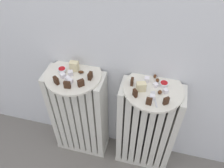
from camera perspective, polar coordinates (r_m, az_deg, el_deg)
radiator_left at (r=1.40m, az=-8.09°, el=-7.76°), size 0.33×0.15×0.64m
radiator_right at (r=1.35m, az=8.52°, el=-11.06°), size 0.33×0.15×0.64m
plate_left at (r=1.16m, az=-9.69°, el=2.18°), size 0.29×0.29×0.01m
plate_right at (r=1.09m, az=10.30°, el=-1.28°), size 0.29×0.29×0.01m
dark_cake_slice_left_0 at (r=1.12m, az=-13.80°, el=0.88°), size 0.03×0.03×0.04m
dark_cake_slice_left_1 at (r=1.08m, az=-11.16°, el=-0.22°), size 0.03×0.02×0.04m
dark_cake_slice_left_2 at (r=1.08m, az=-7.80°, el=0.25°), size 0.03×0.03×0.04m
dark_cake_slice_left_3 at (r=1.11m, az=-5.48°, el=2.04°), size 0.02×0.03×0.04m
marble_cake_slice_left_0 at (r=1.17m, az=-9.41°, el=4.43°), size 0.04×0.03×0.05m
turkish_delight_left_0 at (r=1.11m, az=-10.42°, el=0.71°), size 0.03×0.03×0.02m
turkish_delight_left_1 at (r=1.13m, az=-11.03°, el=1.34°), size 0.03×0.03×0.02m
turkish_delight_left_2 at (r=1.15m, az=-10.32°, el=2.70°), size 0.03×0.03×0.02m
turkish_delight_left_3 at (r=1.15m, az=-12.22°, el=2.13°), size 0.03×0.03×0.02m
medjool_date_left_0 at (r=1.16m, az=-7.76°, el=2.99°), size 0.03×0.02×0.01m
medjool_date_left_1 at (r=1.21m, az=-9.33°, el=5.06°), size 0.03×0.03×0.02m
jam_bowl_left at (r=1.18m, az=-12.38°, el=3.47°), size 0.04×0.04×0.02m
dark_cake_slice_right_0 at (r=1.08m, az=5.03°, el=0.59°), size 0.01×0.02×0.04m
dark_cake_slice_right_1 at (r=1.03m, az=5.80°, el=-2.27°), size 0.03×0.03×0.04m
dark_cake_slice_right_2 at (r=1.01m, az=9.23°, el=-4.28°), size 0.03×0.01×0.04m
dark_cake_slice_right_3 at (r=1.02m, az=13.37°, el=-4.15°), size 0.03×0.02×0.04m
marble_cake_slice_right_0 at (r=1.06m, az=7.31°, el=-0.68°), size 0.05×0.04×0.04m
turkish_delight_right_0 at (r=1.08m, az=13.25°, el=-1.71°), size 0.03×0.03×0.02m
turkish_delight_right_1 at (r=1.09m, az=10.83°, el=-0.28°), size 0.03×0.03×0.02m
turkish_delight_right_2 at (r=1.11m, az=8.73°, el=1.17°), size 0.03×0.03×0.02m
turkish_delight_right_3 at (r=1.04m, az=10.01°, el=-3.24°), size 0.02×0.02×0.02m
medjool_date_right_0 at (r=1.12m, az=11.32°, el=0.94°), size 0.02×0.02×0.02m
medjool_date_right_1 at (r=1.14m, az=10.71°, el=1.97°), size 0.02×0.03×0.01m
medjool_date_right_2 at (r=1.07m, az=11.88°, el=-2.01°), size 0.03×0.03×0.02m
jam_bowl_right at (r=1.11m, az=12.84°, el=0.01°), size 0.04×0.04×0.02m
fork at (r=1.05m, az=10.56°, el=-3.38°), size 0.04×0.10×0.00m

